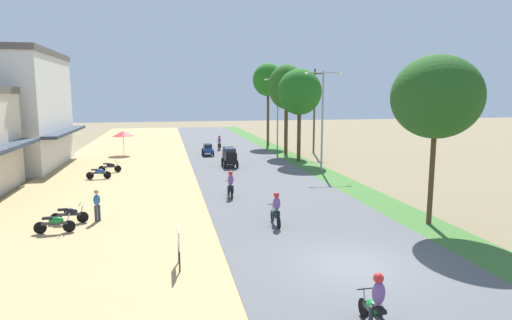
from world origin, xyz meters
The scene contains 25 objects.
ground_plane centered at (0.00, 0.00, 0.00)m, with size 180.00×180.00×0.00m, color #7A6B4C.
road_strip centered at (0.00, 0.00, 0.04)m, with size 9.00×140.00×0.08m, color #565659.
dirt_shoulder centered at (-10.50, 0.00, 0.03)m, with size 12.00×140.00×0.06m, color tan.
median_strip centered at (5.70, 0.00, 0.03)m, with size 2.40×140.00×0.06m, color #3D6B2D.
shophouse_mid centered at (-19.98, 26.87, 5.05)m, with size 9.33×12.34×10.10m.
parked_motorbike_nearest centered at (-11.72, 6.30, 0.55)m, with size 1.80×0.54×0.94m.
parked_motorbike_second centered at (-11.39, 7.74, 0.55)m, with size 1.80×0.54×0.94m.
parked_motorbike_third centered at (-11.67, 19.37, 0.55)m, with size 1.80×0.54×0.94m.
parked_motorbike_fourth centered at (-11.19, 22.10, 0.55)m, with size 1.80×0.54×0.94m.
street_signboard centered at (-6.29, 1.20, 1.11)m, with size 0.06×1.30×1.50m.
vendor_umbrella centered at (-11.03, 32.48, 2.31)m, with size 2.20×2.20×2.52m.
pedestrian_on_shoulder centered at (-10.11, 7.85, 0.96)m, with size 0.43×0.42×1.62m.
median_tree_nearest centered at (5.88, 4.07, 6.22)m, with size 4.20×4.20×8.14m.
median_tree_second centered at (5.66, 24.65, 6.56)m, with size 4.11×4.11×8.67m.
median_tree_third centered at (5.84, 29.77, 7.10)m, with size 3.82×3.82×9.41m.
median_tree_fourth centered at (5.82, 37.99, 8.11)m, with size 3.77×3.77×10.11m.
streetlamp_near centered at (5.80, 18.89, 4.75)m, with size 3.16×0.20×8.18m.
streetlamp_mid centered at (5.80, 33.19, 4.73)m, with size 3.16×0.20×8.14m.
utility_pole_near centered at (9.08, 30.12, 4.72)m, with size 1.80×0.20×9.06m.
car_van_black centered at (-1.25, 22.75, 1.02)m, with size 1.19×2.41×1.67m.
car_sedan_blue centered at (-2.45, 30.30, 0.74)m, with size 1.10×2.26×1.19m.
motorbike_foreground_rider centered at (-1.31, -4.32, 0.86)m, with size 0.54×1.80×1.66m.
motorbike_ahead_second centered at (-1.57, 5.29, 0.86)m, with size 0.54×1.80×1.66m.
motorbike_ahead_third centered at (-2.86, 11.47, 0.86)m, with size 0.54×1.80×1.66m.
motorbike_ahead_fourth centered at (-0.71, 34.55, 0.86)m, with size 0.54×1.80×1.66m.
Camera 1 is at (-6.61, -14.14, 6.33)m, focal length 30.16 mm.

